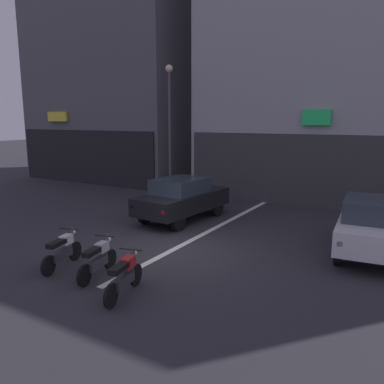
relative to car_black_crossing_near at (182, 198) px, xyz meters
The scene contains 9 objects.
ground_plane 3.65m from the car_black_crossing_near, 62.99° to the right, with size 120.00×120.00×0.00m, color #2B2B30.
lane_centre_line 3.39m from the car_black_crossing_near, 60.58° to the left, with size 0.20×18.00×0.01m, color silver.
building_corner_left 14.73m from the car_black_crossing_near, 136.67° to the left, with size 10.86×9.73×14.06m.
car_black_crossing_near is the anchor object (origin of this frame).
car_white_parked_kerbside 6.72m from the car_black_crossing_near, ahead, with size 2.12×4.24×1.64m.
street_lamp 5.77m from the car_black_crossing_near, 129.23° to the left, with size 0.36×0.36×6.42m.
motorcycle_white_row_leftmost 5.71m from the car_black_crossing_near, 91.21° to the right, with size 0.59×1.64×0.98m.
motorcycle_silver_row_left_mid 5.80m from the car_black_crossing_near, 78.80° to the right, with size 0.55×1.65×0.98m.
motorcycle_red_row_centre 6.59m from the car_black_crossing_near, 68.94° to the right, with size 0.57×1.64×0.98m.
Camera 1 is at (6.09, -9.05, 3.83)m, focal length 36.04 mm.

